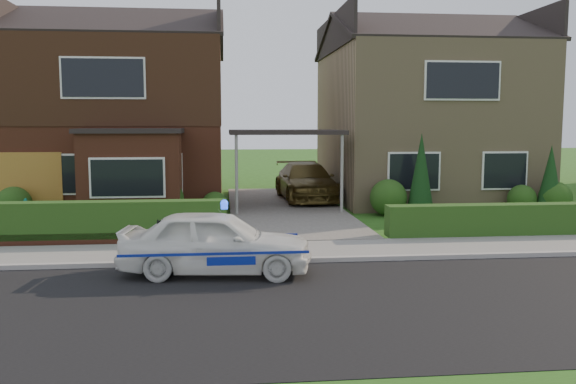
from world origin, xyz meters
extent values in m
plane|color=#244B14|center=(0.00, 0.00, 0.00)|extent=(120.00, 120.00, 0.00)
cube|color=black|center=(0.00, 0.00, 0.00)|extent=(60.00, 6.00, 0.02)
cube|color=#9E9993|center=(0.00, 3.05, 0.06)|extent=(60.00, 0.16, 0.12)
cube|color=slate|center=(0.00, 4.10, 0.05)|extent=(60.00, 2.00, 0.10)
cube|color=#666059|center=(0.00, 11.00, 0.06)|extent=(3.80, 12.00, 0.12)
cube|color=brown|center=(-5.80, 14.00, 2.90)|extent=(7.20, 8.00, 5.80)
cube|color=white|center=(-7.38, 9.98, 1.40)|extent=(1.80, 0.08, 1.30)
cube|color=white|center=(-4.22, 9.98, 1.40)|extent=(1.60, 0.08, 1.30)
cube|color=white|center=(-5.80, 9.98, 4.40)|extent=(2.60, 0.08, 1.30)
cube|color=black|center=(-5.80, 14.00, 4.35)|extent=(7.26, 8.06, 2.90)
cube|color=brown|center=(-4.94, 9.30, 1.35)|extent=(3.00, 1.40, 2.70)
cube|color=black|center=(-4.94, 9.30, 2.77)|extent=(3.20, 1.60, 0.14)
cube|color=tan|center=(5.80, 14.00, 2.90)|extent=(7.20, 8.00, 5.80)
cube|color=white|center=(4.22, 9.98, 1.40)|extent=(1.80, 0.08, 1.30)
cube|color=white|center=(7.38, 9.98, 1.40)|extent=(1.60, 0.08, 1.30)
cube|color=white|center=(5.80, 9.98, 4.40)|extent=(2.60, 0.08, 1.30)
cube|color=black|center=(0.00, 11.00, 2.70)|extent=(3.80, 3.00, 0.14)
cylinder|color=gray|center=(-1.70, 9.60, 1.35)|extent=(0.10, 0.10, 2.70)
cylinder|color=gray|center=(1.70, 9.60, 1.35)|extent=(0.10, 0.10, 2.70)
cube|color=#946420|center=(-8.25, 9.96, 1.05)|extent=(2.20, 0.10, 2.10)
cube|color=brown|center=(-5.80, 5.30, 0.18)|extent=(7.70, 0.25, 0.36)
cube|color=#143A12|center=(-5.80, 5.45, 0.00)|extent=(7.50, 0.55, 0.90)
cube|color=#143A12|center=(5.80, 5.35, 0.00)|extent=(7.50, 0.55, 0.80)
sphere|color=#143A12|center=(-8.50, 9.50, 0.54)|extent=(1.08, 1.08, 1.08)
sphere|color=#143A12|center=(-4.00, 9.30, 0.66)|extent=(1.32, 1.32, 1.32)
sphere|color=#143A12|center=(-2.40, 9.60, 0.42)|extent=(0.84, 0.84, 0.84)
sphere|color=#143A12|center=(3.20, 9.40, 0.60)|extent=(1.20, 1.20, 1.20)
sphere|color=#143A12|center=(7.80, 9.50, 0.48)|extent=(0.96, 0.96, 0.96)
sphere|color=#143A12|center=(8.80, 9.20, 0.54)|extent=(1.08, 1.08, 1.08)
cone|color=black|center=(4.20, 9.20, 1.30)|extent=(0.90, 0.90, 2.60)
cone|color=black|center=(8.60, 9.20, 1.10)|extent=(0.90, 0.90, 2.20)
imported|color=white|center=(-2.28, 2.24, 0.65)|extent=(1.93, 3.93, 1.29)
sphere|color=#193FF2|center=(-2.09, 2.24, 1.37)|extent=(0.17, 0.17, 0.17)
cube|color=navy|center=(-2.28, 1.48, 0.59)|extent=(3.49, 0.02, 0.05)
cube|color=navy|center=(-2.28, 3.01, 0.59)|extent=(3.49, 0.01, 0.05)
ellipsoid|color=black|center=(-3.34, 2.14, 0.91)|extent=(0.22, 0.17, 0.21)
sphere|color=white|center=(-3.32, 2.08, 0.90)|extent=(0.11, 0.11, 0.11)
sphere|color=black|center=(-3.32, 2.12, 1.05)|extent=(0.13, 0.13, 0.13)
cone|color=black|center=(-3.36, 2.13, 1.12)|extent=(0.04, 0.04, 0.05)
cone|color=black|center=(-3.27, 2.13, 1.12)|extent=(0.04, 0.04, 0.05)
imported|color=brown|center=(1.00, 12.97, 0.81)|extent=(2.16, 4.84, 1.38)
imported|color=gray|center=(-8.02, 9.00, 0.38)|extent=(0.42, 0.30, 0.75)
imported|color=gray|center=(-3.91, 8.03, 0.38)|extent=(0.53, 0.52, 0.75)
imported|color=gray|center=(-3.22, 6.00, 0.42)|extent=(0.65, 0.65, 0.84)
camera|label=1|loc=(-2.12, -9.73, 3.01)|focal=38.00mm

